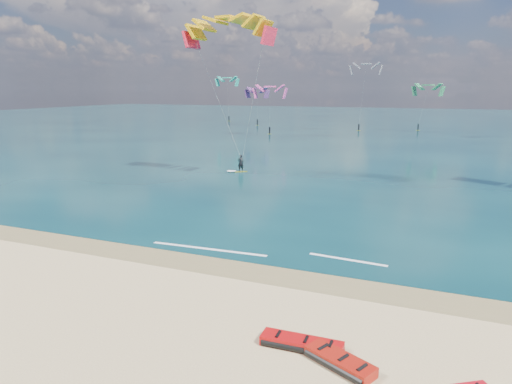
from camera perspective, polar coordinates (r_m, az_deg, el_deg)
ground at (r=58.38m, az=12.13°, el=3.70°), size 320.00×320.00×0.00m
wet_sand_strip at (r=23.85m, az=-3.76°, el=-9.36°), size 320.00×2.40×0.01m
sea at (r=121.58m, az=17.45°, el=8.05°), size 320.00×200.00×0.04m
packed_kite_left at (r=17.21m, az=5.72°, el=-18.80°), size 3.17×1.20×0.40m
packed_kite_mid at (r=16.44m, az=10.43°, el=-20.64°), size 2.91×2.22×0.43m
kitesurfer_main at (r=46.38m, az=-2.72°, el=12.83°), size 8.95×7.30×17.05m
shoreline_foam at (r=25.65m, az=0.34°, el=-7.60°), size 13.34×1.88×0.01m
distant_kites at (r=99.43m, az=10.47°, el=10.66°), size 75.40×31.89×13.72m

